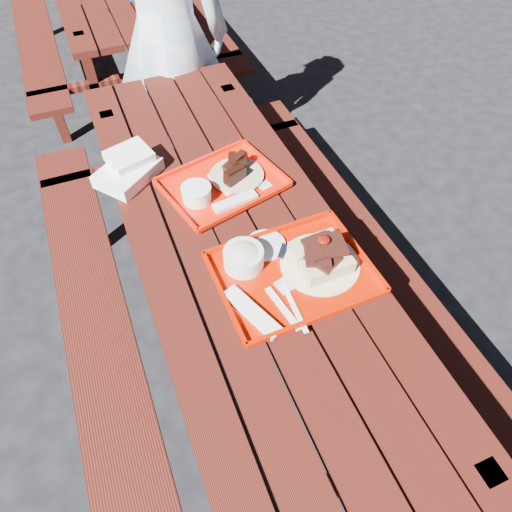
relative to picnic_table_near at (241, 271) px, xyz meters
name	(u,v)px	position (x,y,z in m)	size (l,w,h in m)	color
ground	(244,342)	(0.00, 0.00, -0.56)	(60.00, 60.00, 0.00)	black
picnic_table_near	(241,271)	(0.00, 0.00, 0.00)	(1.41, 2.40, 0.75)	#46160D
near_tray	(290,264)	(0.10, -0.20, 0.23)	(0.51, 0.43, 0.16)	#AF1300
far_tray	(222,183)	(0.03, 0.28, 0.21)	(0.51, 0.44, 0.07)	red
white_cloth	(129,168)	(-0.29, 0.48, 0.23)	(0.29, 0.28, 0.10)	white
person	(167,34)	(0.11, 1.33, 0.32)	(0.65, 0.42, 1.77)	#A3C5DE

